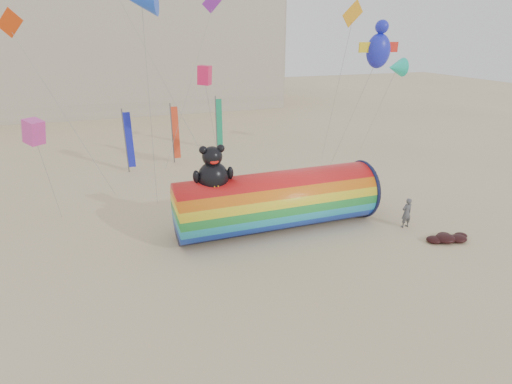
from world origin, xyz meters
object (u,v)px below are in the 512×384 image
object	(u,v)px
hotel_building	(62,35)
fabric_bundle	(448,238)
kite_handler	(407,213)
windsock_assembly	(277,199)

from	to	relation	value
hotel_building	fabric_bundle	bearing A→B (deg)	-65.83
kite_handler	fabric_bundle	world-z (taller)	kite_handler
windsock_assembly	kite_handler	distance (m)	7.66
hotel_building	windsock_assembly	bearing A→B (deg)	-72.79
kite_handler	fabric_bundle	bearing A→B (deg)	115.49
windsock_assembly	fabric_bundle	xyz separation A→B (m)	(8.29, -4.69, -1.62)
hotel_building	kite_handler	size ratio (longest dim) A/B	33.23
hotel_building	kite_handler	distance (m)	52.26
windsock_assembly	hotel_building	bearing A→B (deg)	107.21
kite_handler	windsock_assembly	bearing A→B (deg)	-20.30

